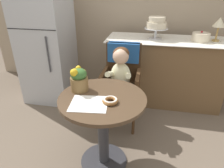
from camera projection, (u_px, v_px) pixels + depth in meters
ground_plane at (104, 161)px, 1.95m from camera, size 8.00×8.00×0.00m
cafe_table at (103, 118)px, 1.72m from camera, size 0.72×0.72×0.72m
wicker_chair at (122, 72)px, 2.30m from camera, size 0.42×0.45×0.95m
seated_child at (120, 74)px, 2.14m from camera, size 0.27×0.32×0.73m
paper_napkin at (89, 104)px, 1.53m from camera, size 0.31×0.27×0.00m
donut_front at (110, 100)px, 1.54m from camera, size 0.12×0.12×0.04m
flower_vase at (79, 79)px, 1.69m from camera, size 0.15×0.16×0.22m
display_counter at (163, 71)px, 2.79m from camera, size 1.56×0.62×0.90m
tiered_cake_stand at (156, 24)px, 2.54m from camera, size 0.30×0.30×0.28m
round_layer_cake at (201, 37)px, 2.48m from camera, size 0.21×0.21×0.13m
table_lamp at (219, 23)px, 2.42m from camera, size 0.15×0.15×0.28m
refrigerator at (46, 41)px, 2.72m from camera, size 0.64×0.63×1.70m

